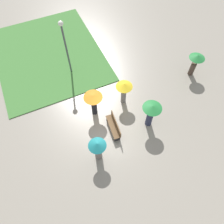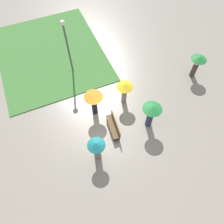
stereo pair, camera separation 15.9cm
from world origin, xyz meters
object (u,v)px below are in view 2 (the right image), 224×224
at_px(lamp_post, 66,41).
at_px(crowd_person_green, 151,113).
at_px(park_bench, 114,126).
at_px(crowd_person_orange, 94,100).
at_px(crowd_person_yellow, 125,89).
at_px(crowd_person_teal, 97,148).
at_px(lone_walker_mid_plaza, 197,62).

bearing_deg(lamp_post, crowd_person_green, 25.67).
relative_size(park_bench, crowd_person_orange, 0.93).
distance_m(crowd_person_yellow, crowd_person_orange, 2.06).
relative_size(park_bench, crowd_person_green, 0.88).
bearing_deg(park_bench, crowd_person_green, 82.74).
bearing_deg(crowd_person_yellow, park_bench, -39.44).
xyz_separation_m(lamp_post, crowd_person_teal, (6.88, -0.69, -1.54)).
bearing_deg(crowd_person_teal, crowd_person_green, 145.26).
bearing_deg(lone_walker_mid_plaza, crowd_person_green, -10.33).
relative_size(lamp_post, crowd_person_orange, 2.27).
relative_size(park_bench, crowd_person_yellow, 0.94).
bearing_deg(lone_walker_mid_plaza, crowd_person_orange, -34.62).
bearing_deg(crowd_person_green, lone_walker_mid_plaza, -4.56).
distance_m(crowd_person_yellow, crowd_person_teal, 4.16).
bearing_deg(lamp_post, crowd_person_teal, -5.69).
bearing_deg(crowd_person_teal, park_bench, 172.40).
distance_m(park_bench, lone_walker_mid_plaza, 7.27).
height_order(park_bench, crowd_person_teal, crowd_person_teal).
distance_m(lamp_post, crowd_person_yellow, 4.78).
distance_m(crowd_person_teal, lone_walker_mid_plaza, 9.05).
height_order(crowd_person_orange, lone_walker_mid_plaza, crowd_person_orange).
relative_size(crowd_person_yellow, crowd_person_green, 0.93).
height_order(crowd_person_yellow, crowd_person_green, crowd_person_green).
bearing_deg(lone_walker_mid_plaza, lamp_post, -62.13).
height_order(crowd_person_teal, lone_walker_mid_plaza, lone_walker_mid_plaza).
relative_size(park_bench, crowd_person_teal, 0.97).
bearing_deg(crowd_person_teal, crowd_person_yellow, 178.40).
bearing_deg(crowd_person_orange, crowd_person_green, 48.07).
xyz_separation_m(park_bench, crowd_person_teal, (1.21, -1.54, 0.71)).
relative_size(lamp_post, crowd_person_teal, 2.39).
distance_m(park_bench, crowd_person_green, 2.33).
xyz_separation_m(park_bench, lamp_post, (-5.66, -0.85, 2.25)).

